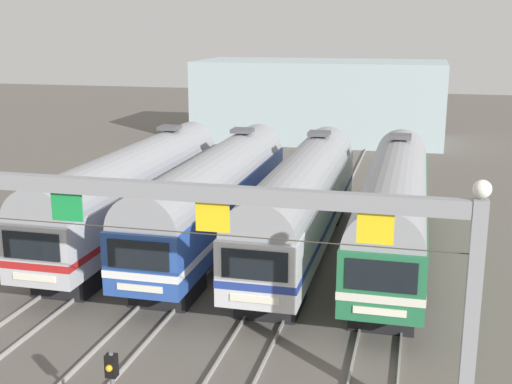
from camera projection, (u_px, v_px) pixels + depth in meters
The scene contains 9 objects.
ground_plane at pixel (258, 251), 31.81m from camera, with size 160.00×160.00×0.00m, color #5B564F.
track_bed at pixel (314, 174), 47.81m from camera, with size 13.97×70.00×0.15m.
commuter_train_stainless at pixel (134, 189), 32.60m from camera, with size 2.88×18.06×5.05m.
commuter_train_blue at pixel (215, 194), 31.64m from camera, with size 2.88×18.06×5.05m.
commuter_train_silver at pixel (302, 199), 30.68m from camera, with size 2.88×18.06×5.05m.
commuter_train_green at pixel (394, 204), 29.72m from camera, with size 2.88×18.06×5.05m.
catenary_gantry at pixel (139, 230), 17.85m from camera, with size 17.70×0.44×6.97m.
yard_signal_mast at pixel (112, 380), 16.78m from camera, with size 0.28×0.35×2.52m.
maintenance_building at pixel (320, 100), 62.19m from camera, with size 22.40×10.00×7.28m, color #9EB2B7.
Camera 1 is at (7.12, -29.33, 10.43)m, focal length 46.94 mm.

